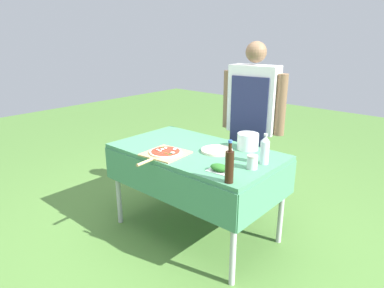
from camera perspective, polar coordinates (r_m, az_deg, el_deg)
The scene contains 10 objects.
ground_plane at distance 3.21m, azimuth 0.59°, elevation -14.31°, with size 12.00×12.00×0.00m, color #517F38.
prep_table at distance 2.90m, azimuth 0.64°, elevation -2.54°, with size 1.42×0.83×0.79m.
person_cook at distance 3.28m, azimuth 10.05°, elevation 4.63°, with size 0.61×0.26×1.65m.
pizza_on_peel at distance 2.76m, azimuth -4.54°, elevation -1.51°, with size 0.35×0.50×0.05m.
oil_bottle at distance 2.22m, azimuth 6.26°, elevation -3.66°, with size 0.06×0.06×0.29m.
water_bottle at distance 2.59m, azimuth 12.03°, elevation -0.95°, with size 0.07×0.07×0.23m.
herb_container at distance 2.42m, azimuth 4.60°, elevation -4.02°, with size 0.17×0.13×0.05m.
mixing_tub at distance 2.90m, azimuth 9.30°, elevation 0.45°, with size 0.18×0.18×0.14m, color silver.
plate_stack at distance 2.83m, azimuth 4.17°, elevation -1.08°, with size 0.26×0.26×0.02m.
sauce_jar at distance 2.49m, azimuth 10.00°, elevation -3.11°, with size 0.08×0.08×0.10m.
Camera 1 is at (1.77, -2.06, 1.72)m, focal length 32.00 mm.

